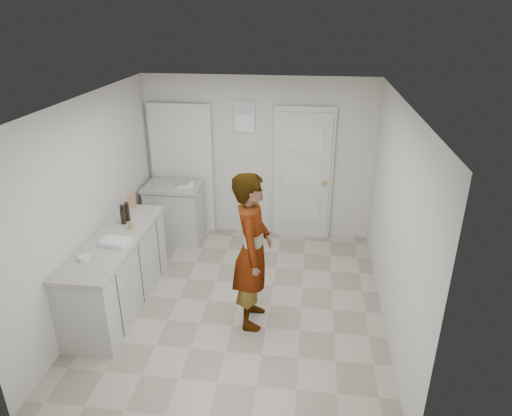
# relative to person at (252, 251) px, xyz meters

# --- Properties ---
(ground) EXTENTS (4.00, 4.00, 0.00)m
(ground) POSITION_rel_person_xyz_m (-0.22, 0.30, -0.92)
(ground) COLOR gray
(ground) RESTS_ON ground
(room_shell) EXTENTS (4.00, 4.00, 4.00)m
(room_shell) POSITION_rel_person_xyz_m (-0.39, 2.25, 0.11)
(room_shell) COLOR beige
(room_shell) RESTS_ON ground
(main_counter) EXTENTS (0.64, 1.96, 0.93)m
(main_counter) POSITION_rel_person_xyz_m (-1.67, 0.10, -0.49)
(main_counter) COLOR beige
(main_counter) RESTS_ON ground
(side_counter) EXTENTS (0.84, 0.61, 0.93)m
(side_counter) POSITION_rel_person_xyz_m (-1.47, 1.85, -0.49)
(side_counter) COLOR beige
(side_counter) RESTS_ON ground
(person) EXTENTS (0.46, 0.68, 1.84)m
(person) POSITION_rel_person_xyz_m (0.00, 0.00, 0.00)
(person) COLOR silver
(person) RESTS_ON ground
(cake_mix_box) EXTENTS (0.12, 0.07, 0.18)m
(cake_mix_box) POSITION_rel_person_xyz_m (-1.77, 1.00, 0.09)
(cake_mix_box) COLOR #936D49
(cake_mix_box) RESTS_ON main_counter
(spice_jar) EXTENTS (0.06, 0.06, 0.09)m
(spice_jar) POSITION_rel_person_xyz_m (-1.53, 0.37, 0.05)
(spice_jar) COLOR #A2875C
(spice_jar) RESTS_ON main_counter
(oil_cruet_a) EXTENTS (0.07, 0.07, 0.26)m
(oil_cruet_a) POSITION_rel_person_xyz_m (-1.68, 0.49, 0.13)
(oil_cruet_a) COLOR black
(oil_cruet_a) RESTS_ON main_counter
(oil_cruet_b) EXTENTS (0.06, 0.06, 0.26)m
(oil_cruet_b) POSITION_rel_person_xyz_m (-1.66, 0.58, 0.13)
(oil_cruet_b) COLOR black
(oil_cruet_b) RESTS_ON main_counter
(baking_dish) EXTENTS (0.33, 0.25, 0.05)m
(baking_dish) POSITION_rel_person_xyz_m (-1.57, -0.04, 0.03)
(baking_dish) COLOR silver
(baking_dish) RESTS_ON main_counter
(egg_bowl) EXTENTS (0.12, 0.12, 0.05)m
(egg_bowl) POSITION_rel_person_xyz_m (-1.75, -0.42, 0.03)
(egg_bowl) COLOR silver
(egg_bowl) RESTS_ON main_counter
(papers) EXTENTS (0.29, 0.34, 0.01)m
(papers) POSITION_rel_person_xyz_m (-1.27, 1.90, 0.01)
(papers) COLOR white
(papers) RESTS_ON side_counter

